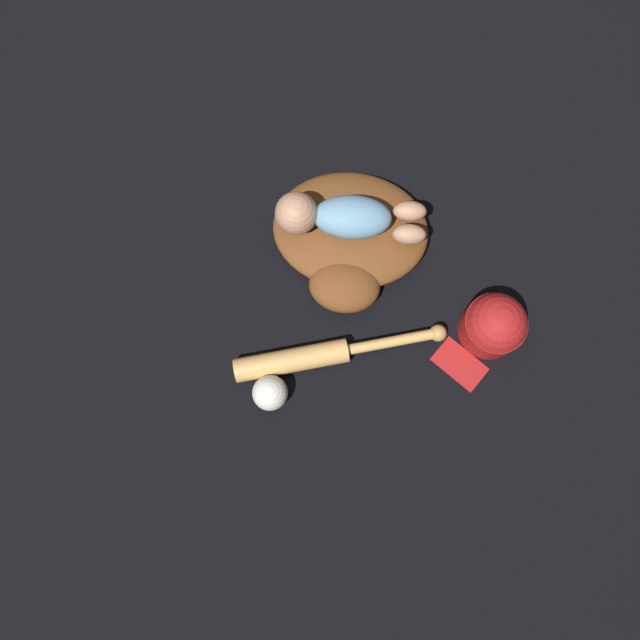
% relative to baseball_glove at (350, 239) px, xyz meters
% --- Properties ---
extents(ground_plane, '(6.00, 6.00, 0.00)m').
position_rel_baseball_glove_xyz_m(ground_plane, '(0.05, -0.05, -0.04)').
color(ground_plane, black).
extents(baseball_glove, '(0.41, 0.39, 0.07)m').
position_rel_baseball_glove_xyz_m(baseball_glove, '(0.00, 0.00, 0.00)').
color(baseball_glove, brown).
rests_on(baseball_glove, ground).
extents(baby_figure, '(0.33, 0.18, 0.09)m').
position_rel_baseball_glove_xyz_m(baby_figure, '(0.03, -0.01, 0.08)').
color(baby_figure, '#6693B2').
rests_on(baby_figure, baseball_glove).
extents(baseball_bat, '(0.42, 0.28, 0.05)m').
position_rel_baseball_glove_xyz_m(baseball_bat, '(-0.02, 0.28, -0.01)').
color(baseball_bat, tan).
rests_on(baseball_bat, ground).
extents(baseball, '(0.08, 0.08, 0.08)m').
position_rel_baseball_glove_xyz_m(baseball, '(0.04, 0.39, 0.00)').
color(baseball, silver).
rests_on(baseball, ground).
extents(baseball_cap, '(0.17, 0.22, 0.14)m').
position_rel_baseball_glove_xyz_m(baseball_cap, '(-0.36, 0.08, 0.02)').
color(baseball_cap, maroon).
rests_on(baseball_cap, ground).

